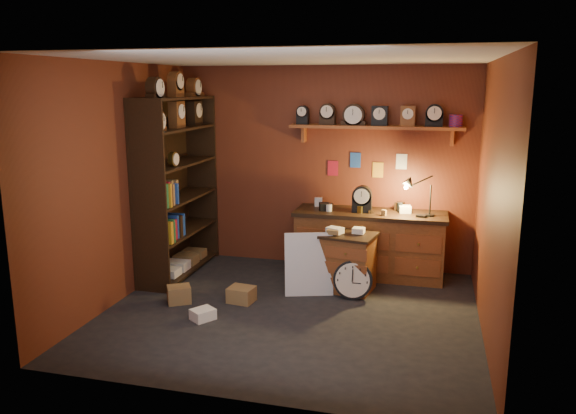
{
  "coord_description": "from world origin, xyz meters",
  "views": [
    {
      "loc": [
        1.41,
        -5.59,
        2.44
      ],
      "look_at": [
        -0.12,
        0.35,
        1.11
      ],
      "focal_mm": 35.0,
      "sensor_mm": 36.0,
      "label": 1
    }
  ],
  "objects_px": {
    "big_round_clock": "(353,280)",
    "shelving_unit": "(175,179)",
    "workbench": "(370,240)",
    "low_cabinet": "(348,260)"
  },
  "relations": [
    {
      "from": "workbench",
      "to": "shelving_unit",
      "type": "bearing_deg",
      "value": -168.73
    },
    {
      "from": "shelving_unit",
      "to": "big_round_clock",
      "type": "relative_size",
      "value": 5.62
    },
    {
      "from": "shelving_unit",
      "to": "workbench",
      "type": "xyz_separation_m",
      "value": [
        2.48,
        0.49,
        -0.78
      ]
    },
    {
      "from": "shelving_unit",
      "to": "big_round_clock",
      "type": "xyz_separation_m",
      "value": [
        2.39,
        -0.39,
        -1.03
      ]
    },
    {
      "from": "low_cabinet",
      "to": "big_round_clock",
      "type": "height_order",
      "value": "low_cabinet"
    },
    {
      "from": "workbench",
      "to": "low_cabinet",
      "type": "xyz_separation_m",
      "value": [
        -0.18,
        -0.61,
        -0.09
      ]
    },
    {
      "from": "shelving_unit",
      "to": "workbench",
      "type": "bearing_deg",
      "value": 11.27
    },
    {
      "from": "workbench",
      "to": "big_round_clock",
      "type": "bearing_deg",
      "value": -95.72
    },
    {
      "from": "big_round_clock",
      "to": "shelving_unit",
      "type": "bearing_deg",
      "value": 170.79
    },
    {
      "from": "low_cabinet",
      "to": "shelving_unit",
      "type": "bearing_deg",
      "value": -173.06
    }
  ]
}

